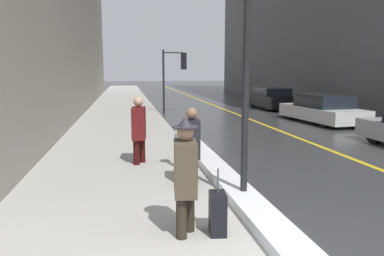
% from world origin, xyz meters
% --- Properties ---
extents(sidewalk_slab, '(4.00, 80.00, 0.01)m').
position_xyz_m(sidewalk_slab, '(-2.00, 15.00, 0.01)').
color(sidewalk_slab, '#B2AFA8').
rests_on(sidewalk_slab, ground).
extents(road_centre_stripe, '(0.16, 80.00, 0.00)m').
position_xyz_m(road_centre_stripe, '(4.00, 15.00, 0.00)').
color(road_centre_stripe, gold).
rests_on(road_centre_stripe, ground).
extents(snow_bank_curb, '(0.54, 9.40, 0.19)m').
position_xyz_m(snow_bank_curb, '(0.16, 4.29, 0.09)').
color(snow_bank_curb, white).
rests_on(snow_bank_curb, ground).
extents(lamp_post, '(0.28, 0.28, 4.79)m').
position_xyz_m(lamp_post, '(0.20, 2.20, 2.88)').
color(lamp_post, black).
rests_on(lamp_post, ground).
extents(traffic_light_near, '(1.31, 0.32, 3.39)m').
position_xyz_m(traffic_light_near, '(0.97, 16.42, 2.44)').
color(traffic_light_near, black).
rests_on(traffic_light_near, ground).
extents(pedestrian_with_shoulder_bag, '(0.36, 0.74, 1.67)m').
position_xyz_m(pedestrian_with_shoulder_bag, '(-1.03, 1.01, 0.91)').
color(pedestrian_with_shoulder_bag, '#2A241B').
rests_on(pedestrian_with_shoulder_bag, ground).
extents(pedestrian_in_glasses, '(0.35, 0.54, 1.58)m').
position_xyz_m(pedestrian_in_glasses, '(-0.54, 3.23, 0.87)').
color(pedestrian_in_glasses, black).
rests_on(pedestrian_in_glasses, ground).
extents(pedestrian_trailing, '(0.37, 0.77, 1.67)m').
position_xyz_m(pedestrian_trailing, '(-1.50, 5.23, 0.92)').
color(pedestrian_trailing, '#340C0C').
rests_on(pedestrian_trailing, ground).
extents(parked_car_white, '(2.20, 4.53, 1.24)m').
position_xyz_m(parked_car_white, '(6.76, 11.27, 0.58)').
color(parked_car_white, silver).
rests_on(parked_car_white, ground).
extents(parked_car_black, '(1.82, 4.34, 1.26)m').
position_xyz_m(parked_car_black, '(6.99, 17.63, 0.60)').
color(parked_car_black, black).
rests_on(parked_car_black, ground).
extents(rolling_suitcase, '(0.26, 0.38, 0.95)m').
position_xyz_m(rolling_suitcase, '(-0.58, 0.96, 0.30)').
color(rolling_suitcase, black).
rests_on(rolling_suitcase, ground).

